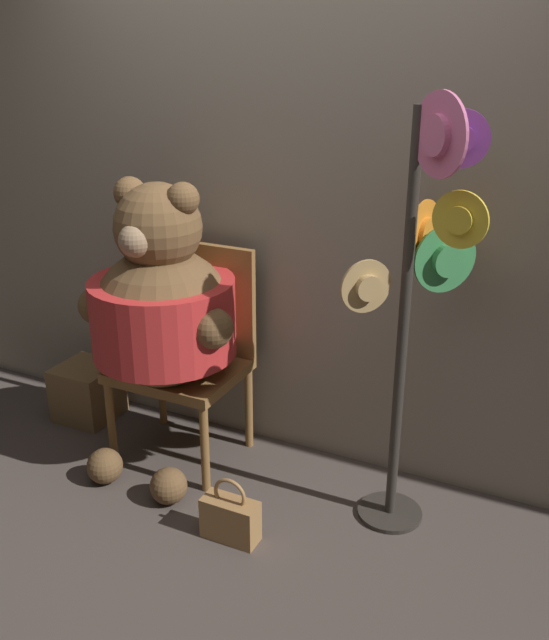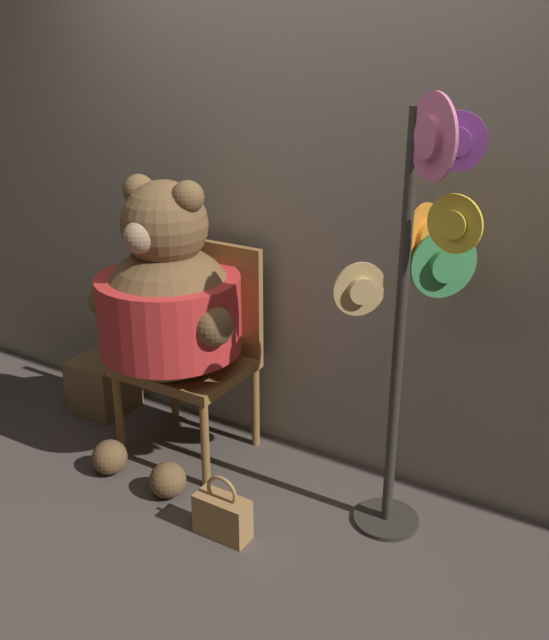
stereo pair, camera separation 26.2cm
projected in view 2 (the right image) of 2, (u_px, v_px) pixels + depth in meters
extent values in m
plane|color=#4C423D|center=(227.00, 507.00, 3.17)|extent=(14.00, 14.00, 0.00)
cube|color=gray|center=(305.00, 172.00, 3.17)|extent=(8.00, 0.10, 2.76)
cylinder|color=olive|center=(119.00, 415.00, 3.48)|extent=(0.04, 0.04, 0.43)
cylinder|color=olive|center=(205.00, 445.00, 3.23)|extent=(0.04, 0.04, 0.43)
cylinder|color=olive|center=(174.00, 382.00, 3.82)|extent=(0.04, 0.04, 0.43)
cylinder|color=olive|center=(255.00, 407.00, 3.56)|extent=(0.04, 0.04, 0.43)
cube|color=olive|center=(186.00, 367.00, 3.43)|extent=(0.58, 0.48, 0.05)
cube|color=olive|center=(211.00, 295.00, 3.50)|extent=(0.58, 0.04, 0.55)
sphere|color=brown|center=(170.00, 313.00, 3.27)|extent=(0.64, 0.64, 0.64)
cylinder|color=red|center=(170.00, 313.00, 3.27)|extent=(0.66, 0.66, 0.35)
sphere|color=brown|center=(165.00, 224.00, 3.11)|extent=(0.39, 0.39, 0.39)
sphere|color=brown|center=(139.00, 190.00, 3.13)|extent=(0.14, 0.14, 0.14)
sphere|color=brown|center=(188.00, 197.00, 3.00)|extent=(0.14, 0.14, 0.14)
sphere|color=#997A5B|center=(140.00, 237.00, 2.99)|extent=(0.14, 0.14, 0.14)
sphere|color=brown|center=(108.00, 300.00, 3.34)|extent=(0.18, 0.18, 0.18)
sphere|color=brown|center=(213.00, 326.00, 3.05)|extent=(0.18, 0.18, 0.18)
sphere|color=brown|center=(110.00, 457.00, 3.38)|extent=(0.17, 0.17, 0.17)
sphere|color=brown|center=(168.00, 480.00, 3.21)|extent=(0.17, 0.17, 0.17)
cylinder|color=#332D28|center=(386.00, 519.00, 3.07)|extent=(0.28, 0.28, 0.02)
cylinder|color=#332D28|center=(399.00, 338.00, 2.75)|extent=(0.04, 0.04, 1.73)
cylinder|color=#3D9351|center=(444.00, 264.00, 2.68)|extent=(0.20, 0.20, 0.27)
cylinder|color=#3D9351|center=(444.00, 264.00, 2.68)|extent=(0.15, 0.15, 0.13)
cylinder|color=#D16693|center=(433.00, 137.00, 2.34)|extent=(0.23, 0.20, 0.29)
cylinder|color=#D16693|center=(433.00, 137.00, 2.34)|extent=(0.15, 0.14, 0.14)
cylinder|color=tan|center=(360.00, 289.00, 2.62)|extent=(0.15, 0.16, 0.21)
cylinder|color=tan|center=(360.00, 289.00, 2.62)|extent=(0.12, 0.12, 0.10)
cylinder|color=orange|center=(423.00, 237.00, 2.69)|extent=(0.05, 0.26, 0.26)
cylinder|color=orange|center=(423.00, 237.00, 2.69)|extent=(0.07, 0.13, 0.13)
cylinder|color=yellow|center=(455.00, 224.00, 2.45)|extent=(0.21, 0.05, 0.21)
cylinder|color=yellow|center=(455.00, 224.00, 2.45)|extent=(0.11, 0.06, 0.10)
cylinder|color=#7A388E|center=(457.00, 141.00, 2.43)|extent=(0.20, 0.06, 0.21)
cylinder|color=#7A388E|center=(457.00, 141.00, 2.43)|extent=(0.11, 0.07, 0.10)
cube|color=#A87A47|center=(222.00, 517.00, 2.95)|extent=(0.24, 0.11, 0.18)
torus|color=#A87A47|center=(222.00, 492.00, 2.91)|extent=(0.15, 0.02, 0.15)
cube|color=brown|center=(104.00, 384.00, 3.94)|extent=(0.30, 0.30, 0.30)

